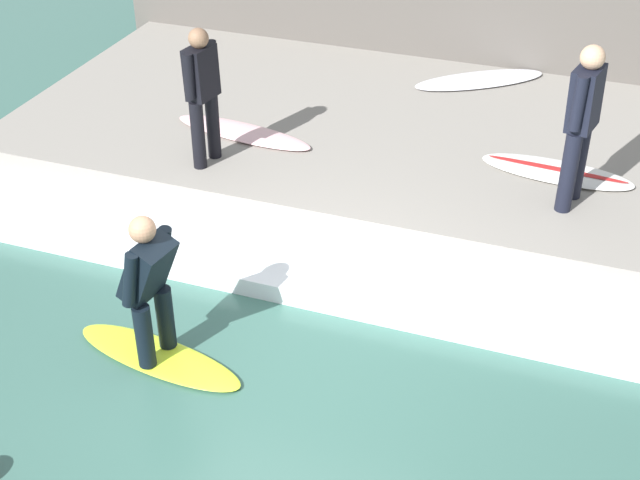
% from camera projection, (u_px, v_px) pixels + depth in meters
% --- Properties ---
extents(ground_plane, '(28.00, 28.00, 0.00)m').
position_uv_depth(ground_plane, '(284.00, 364.00, 7.61)').
color(ground_plane, '#386056').
extents(concrete_ledge, '(4.40, 9.41, 0.38)m').
position_uv_depth(concrete_ledge, '(408.00, 141.00, 10.70)').
color(concrete_ledge, gray).
rests_on(concrete_ledge, ground_plane).
extents(back_wall, '(0.50, 9.88, 1.84)m').
position_uv_depth(back_wall, '(457.00, 17.00, 12.23)').
color(back_wall, '#544F49').
rests_on(back_wall, ground_plane).
extents(wave_foam_crest, '(1.08, 8.94, 0.19)m').
position_uv_depth(wave_foam_crest, '(334.00, 272.00, 8.59)').
color(wave_foam_crest, silver).
rests_on(wave_foam_crest, ground_plane).
extents(surfboard_riding, '(0.70, 1.70, 0.06)m').
position_uv_depth(surfboard_riding, '(159.00, 357.00, 7.64)').
color(surfboard_riding, '#BFE02D').
rests_on(surfboard_riding, ground_plane).
extents(surfer_riding, '(0.53, 0.48, 1.38)m').
position_uv_depth(surfer_riding, '(149.00, 282.00, 7.21)').
color(surfer_riding, black).
rests_on(surfer_riding, surfboard_riding).
extents(surfer_waiting_near, '(0.56, 0.33, 1.69)m').
position_uv_depth(surfer_waiting_near, '(582.00, 118.00, 8.59)').
color(surfer_waiting_near, black).
rests_on(surfer_waiting_near, concrete_ledge).
extents(surfboard_waiting_near, '(0.68, 1.68, 0.07)m').
position_uv_depth(surfboard_waiting_near, '(557.00, 172.00, 9.60)').
color(surfboard_waiting_near, white).
rests_on(surfboard_waiting_near, concrete_ledge).
extents(surfer_waiting_far, '(0.51, 0.29, 1.53)m').
position_uv_depth(surfer_waiting_far, '(202.00, 89.00, 9.39)').
color(surfer_waiting_far, black).
rests_on(surfer_waiting_far, concrete_ledge).
extents(surfboard_waiting_far, '(0.72, 1.84, 0.06)m').
position_uv_depth(surfboard_waiting_far, '(243.00, 132.00, 10.40)').
color(surfboard_waiting_far, beige).
rests_on(surfboard_waiting_far, concrete_ledge).
extents(surfboard_spare, '(1.49, 1.78, 0.06)m').
position_uv_depth(surfboard_spare, '(479.00, 80.00, 11.69)').
color(surfboard_spare, silver).
rests_on(surfboard_spare, concrete_ledge).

